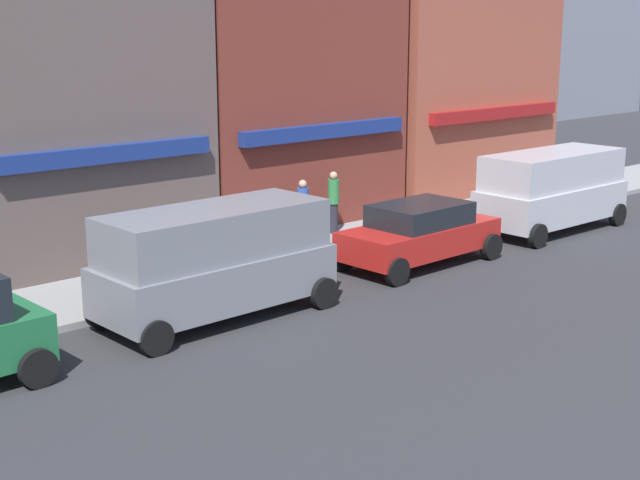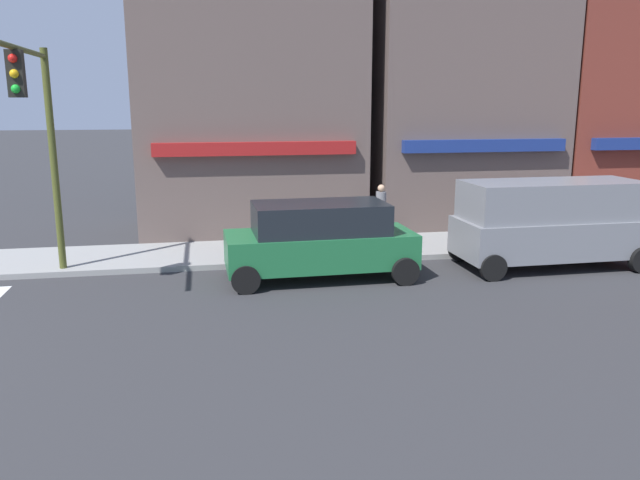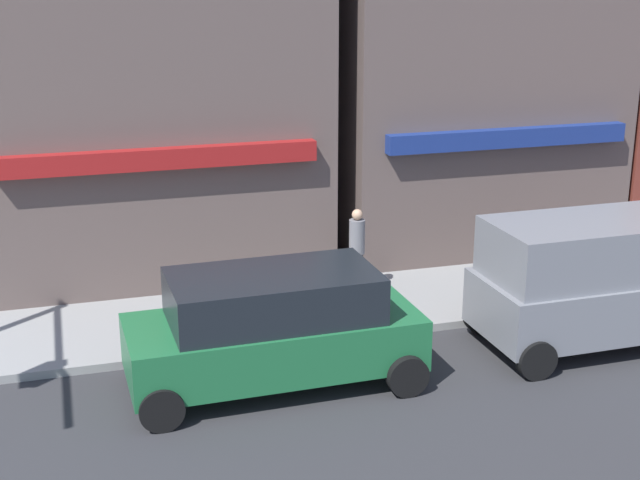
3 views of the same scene
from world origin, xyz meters
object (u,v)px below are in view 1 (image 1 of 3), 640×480
sedan_red (420,233)px  pedestrian_green_top (333,201)px  van_silver (552,188)px  van_grey (215,258)px  pedestrian_blue_shirt (303,211)px

sedan_red → pedestrian_green_top: pedestrian_green_top is taller
van_silver → sedan_red: bearing=-179.0°
sedan_red → pedestrian_green_top: size_ratio=2.50×
van_grey → sedan_red: size_ratio=1.14×
van_grey → pedestrian_green_top: 7.61m
van_grey → pedestrian_blue_shirt: 6.04m
van_silver → pedestrian_green_top: van_silver is taller
pedestrian_green_top → pedestrian_blue_shirt: same height
van_grey → pedestrian_blue_shirt: (5.14, 3.16, -0.21)m
van_silver → pedestrian_blue_shirt: van_silver is taller
pedestrian_blue_shirt → van_grey: bearing=119.6°
van_grey → sedan_red: bearing=-0.7°
van_silver → pedestrian_blue_shirt: (-6.96, 3.16, -0.21)m
sedan_red → pedestrian_blue_shirt: (-1.15, 3.16, 0.23)m
sedan_red → pedestrian_blue_shirt: bearing=109.2°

